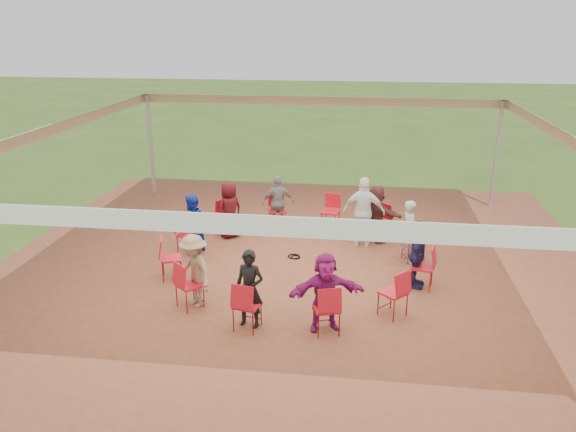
# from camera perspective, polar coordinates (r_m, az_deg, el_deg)

# --- Properties ---
(ground) EXTENTS (80.00, 80.00, 0.00)m
(ground) POSITION_cam_1_polar(r_m,az_deg,el_deg) (12.06, 0.91, -5.41)
(ground) COLOR #36531A
(ground) RESTS_ON ground
(dirt_patch) EXTENTS (13.00, 13.00, 0.00)m
(dirt_patch) POSITION_cam_1_polar(r_m,az_deg,el_deg) (12.05, 0.91, -5.39)
(dirt_patch) COLOR brown
(dirt_patch) RESTS_ON ground
(tent) EXTENTS (10.33, 10.33, 3.00)m
(tent) POSITION_cam_1_polar(r_m,az_deg,el_deg) (11.28, 0.97, 5.61)
(tent) COLOR #B2B2B7
(tent) RESTS_ON ground
(chair_0) EXTENTS (0.55, 0.53, 0.90)m
(chair_0) POSITION_cam_1_polar(r_m,az_deg,el_deg) (12.61, 12.66, -2.55)
(chair_0) COLOR red
(chair_0) RESTS_ON ground
(chair_1) EXTENTS (0.61, 0.61, 0.90)m
(chair_1) POSITION_cam_1_polar(r_m,az_deg,el_deg) (13.62, 9.24, -0.67)
(chair_1) COLOR red
(chair_1) RESTS_ON ground
(chair_2) EXTENTS (0.50, 0.52, 0.90)m
(chair_2) POSITION_cam_1_polar(r_m,az_deg,el_deg) (14.21, 4.34, 0.38)
(chair_2) COLOR red
(chair_2) RESTS_ON ground
(chair_3) EXTENTS (0.53, 0.55, 0.90)m
(chair_3) POSITION_cam_1_polar(r_m,az_deg,el_deg) (14.28, -1.08, 0.53)
(chair_3) COLOR red
(chair_3) RESTS_ON ground
(chair_4) EXTENTS (0.61, 0.61, 0.90)m
(chair_4) POSITION_cam_1_polar(r_m,az_deg,el_deg) (13.82, -6.20, -0.23)
(chair_4) COLOR red
(chair_4) RESTS_ON ground
(chair_5) EXTENTS (0.52, 0.50, 0.90)m
(chair_5) POSITION_cam_1_polar(r_m,az_deg,el_deg) (12.90, -10.12, -1.87)
(chair_5) COLOR red
(chair_5) RESTS_ON ground
(chair_6) EXTENTS (0.55, 0.53, 0.90)m
(chair_6) POSITION_cam_1_polar(r_m,az_deg,el_deg) (11.70, -11.77, -4.24)
(chair_6) COLOR red
(chair_6) RESTS_ON ground
(chair_7) EXTENTS (0.61, 0.61, 0.90)m
(chair_7) POSITION_cam_1_polar(r_m,az_deg,el_deg) (10.50, -9.98, -6.93)
(chair_7) COLOR red
(chair_7) RESTS_ON ground
(chair_8) EXTENTS (0.50, 0.52, 0.90)m
(chair_8) POSITION_cam_1_polar(r_m,az_deg,el_deg) (9.68, -4.18, -9.04)
(chair_8) COLOR red
(chair_8) RESTS_ON ground
(chair_9) EXTENTS (0.53, 0.55, 0.90)m
(chair_9) POSITION_cam_1_polar(r_m,az_deg,el_deg) (9.58, 3.94, -9.36)
(chair_9) COLOR red
(chair_9) RESTS_ON ground
(chair_10) EXTENTS (0.61, 0.61, 0.90)m
(chair_10) POSITION_cam_1_polar(r_m,az_deg,el_deg) (10.24, 10.64, -7.69)
(chair_10) COLOR red
(chair_10) RESTS_ON ground
(chair_11) EXTENTS (0.52, 0.50, 0.90)m
(chair_11) POSITION_cam_1_polar(r_m,az_deg,el_deg) (11.37, 13.50, -5.07)
(chair_11) COLOR red
(chair_11) RESTS_ON ground
(person_seated_0) EXTENTS (0.47, 0.59, 1.40)m
(person_seated_0) POSITION_cam_1_polar(r_m,az_deg,el_deg) (12.47, 12.23, -1.51)
(person_seated_0) COLOR #A59F91
(person_seated_0) RESTS_ON ground
(person_seated_1) EXTENTS (1.28, 1.23, 1.40)m
(person_seated_1) POSITION_cam_1_polar(r_m,az_deg,el_deg) (13.45, 8.96, 0.24)
(person_seated_1) COLOR #5B2B28
(person_seated_1) RESTS_ON ground
(person_seated_2) EXTENTS (0.91, 0.65, 1.40)m
(person_seated_2) POSITION_cam_1_polar(r_m,az_deg,el_deg) (14.09, -1.01, 1.36)
(person_seated_2) COLOR gray
(person_seated_2) RESTS_ON ground
(person_seated_3) EXTENTS (0.74, 0.76, 1.40)m
(person_seated_3) POSITION_cam_1_polar(r_m,az_deg,el_deg) (13.64, -5.96, 0.64)
(person_seated_3) COLOR #400B10
(person_seated_3) RESTS_ON ground
(person_seated_4) EXTENTS (0.53, 0.75, 1.40)m
(person_seated_4) POSITION_cam_1_polar(r_m,az_deg,el_deg) (12.75, -9.72, -0.88)
(person_seated_4) COLOR #132EB0
(person_seated_4) RESTS_ON ground
(person_seated_5) EXTENTS (0.97, 0.94, 1.40)m
(person_seated_5) POSITION_cam_1_polar(r_m,az_deg,el_deg) (10.44, -9.49, -5.50)
(person_seated_5) COLOR #937757
(person_seated_5) RESTS_ON ground
(person_seated_6) EXTENTS (0.57, 0.44, 1.40)m
(person_seated_6) POSITION_cam_1_polar(r_m,az_deg,el_deg) (9.66, -3.93, -7.40)
(person_seated_6) COLOR black
(person_seated_6) RESTS_ON ground
(person_seated_7) EXTENTS (1.38, 0.85, 1.40)m
(person_seated_7) POSITION_cam_1_polar(r_m,az_deg,el_deg) (9.56, 3.80, -7.69)
(person_seated_7) COLOR #871462
(person_seated_7) RESTS_ON ground
(person_seated_8) EXTENTS (0.58, 0.89, 1.40)m
(person_seated_8) POSITION_cam_1_polar(r_m,az_deg,el_deg) (11.28, 13.00, -3.82)
(person_seated_8) COLOR #201C43
(person_seated_8) RESTS_ON ground
(standing_person) EXTENTS (0.99, 0.54, 1.66)m
(standing_person) POSITION_cam_1_polar(r_m,az_deg,el_deg) (13.12, 7.71, 0.41)
(standing_person) COLOR white
(standing_person) RESTS_ON ground
(cable_coil) EXTENTS (0.35, 0.35, 0.03)m
(cable_coil) POSITION_cam_1_polar(r_m,az_deg,el_deg) (12.62, 0.66, -4.15)
(cable_coil) COLOR black
(cable_coil) RESTS_ON ground
(laptop) EXTENTS (0.33, 0.37, 0.22)m
(laptop) POSITION_cam_1_polar(r_m,az_deg,el_deg) (12.43, 11.52, -1.77)
(laptop) COLOR #B7B7BC
(laptop) RESTS_ON ground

